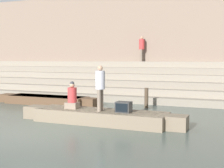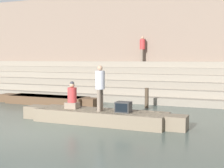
{
  "view_description": "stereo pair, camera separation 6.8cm",
  "coord_description": "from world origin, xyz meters",
  "px_view_note": "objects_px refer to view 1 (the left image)",
  "views": [
    {
      "loc": [
        6.26,
        -8.23,
        2.4
      ],
      "look_at": [
        1.46,
        3.47,
        1.39
      ],
      "focal_mm": 50.0,
      "sensor_mm": 36.0,
      "label": 1
    },
    {
      "loc": [
        6.33,
        -8.2,
        2.4
      ],
      "look_at": [
        1.46,
        3.47,
        1.39
      ],
      "focal_mm": 50.0,
      "sensor_mm": 36.0,
      "label": 2
    }
  ],
  "objects_px": {
    "tv_set": "(124,107)",
    "person_standing": "(100,85)",
    "rowboat_main": "(100,116)",
    "person_on_steps": "(142,47)",
    "moored_boat_shore": "(46,100)",
    "mooring_post": "(146,98)",
    "person_rowing": "(72,98)"
  },
  "relations": [
    {
      "from": "person_on_steps",
      "to": "moored_boat_shore",
      "type": "bearing_deg",
      "value": 172.75
    },
    {
      "from": "person_on_steps",
      "to": "mooring_post",
      "type": "bearing_deg",
      "value": -135.23
    },
    {
      "from": "mooring_post",
      "to": "person_on_steps",
      "type": "height_order",
      "value": "person_on_steps"
    },
    {
      "from": "person_rowing",
      "to": "moored_boat_shore",
      "type": "relative_size",
      "value": 0.18
    },
    {
      "from": "person_standing",
      "to": "moored_boat_shore",
      "type": "relative_size",
      "value": 0.29
    },
    {
      "from": "mooring_post",
      "to": "moored_boat_shore",
      "type": "bearing_deg",
      "value": -171.83
    },
    {
      "from": "person_standing",
      "to": "person_rowing",
      "type": "relative_size",
      "value": 1.59
    },
    {
      "from": "person_rowing",
      "to": "person_on_steps",
      "type": "xyz_separation_m",
      "value": [
        0.03,
        9.08,
        2.28
      ]
    },
    {
      "from": "person_standing",
      "to": "mooring_post",
      "type": "height_order",
      "value": "person_standing"
    },
    {
      "from": "tv_set",
      "to": "moored_boat_shore",
      "type": "bearing_deg",
      "value": 156.61
    },
    {
      "from": "person_standing",
      "to": "mooring_post",
      "type": "distance_m",
      "value": 4.49
    },
    {
      "from": "person_standing",
      "to": "person_on_steps",
      "type": "distance_m",
      "value": 9.47
    },
    {
      "from": "rowboat_main",
      "to": "person_on_steps",
      "type": "xyz_separation_m",
      "value": [
        -1.15,
        9.09,
        2.92
      ]
    },
    {
      "from": "rowboat_main",
      "to": "moored_boat_shore",
      "type": "bearing_deg",
      "value": 145.62
    },
    {
      "from": "person_standing",
      "to": "moored_boat_shore",
      "type": "xyz_separation_m",
      "value": [
        -4.8,
        3.59,
        -1.22
      ]
    },
    {
      "from": "moored_boat_shore",
      "to": "mooring_post",
      "type": "xyz_separation_m",
      "value": [
        5.31,
        0.76,
        0.26
      ]
    },
    {
      "from": "rowboat_main",
      "to": "person_rowing",
      "type": "bearing_deg",
      "value": -178.63
    },
    {
      "from": "rowboat_main",
      "to": "person_rowing",
      "type": "distance_m",
      "value": 1.34
    },
    {
      "from": "tv_set",
      "to": "person_standing",
      "type": "bearing_deg",
      "value": -167.94
    },
    {
      "from": "moored_boat_shore",
      "to": "person_on_steps",
      "type": "xyz_separation_m",
      "value": [
        3.58,
        5.63,
        2.95
      ]
    },
    {
      "from": "person_standing",
      "to": "person_rowing",
      "type": "xyz_separation_m",
      "value": [
        -1.26,
        0.14,
        -0.55
      ]
    },
    {
      "from": "tv_set",
      "to": "mooring_post",
      "type": "bearing_deg",
      "value": 103.58
    },
    {
      "from": "rowboat_main",
      "to": "person_rowing",
      "type": "xyz_separation_m",
      "value": [
        -1.18,
        0.01,
        0.65
      ]
    },
    {
      "from": "moored_boat_shore",
      "to": "tv_set",
      "type": "bearing_deg",
      "value": -29.34
    },
    {
      "from": "mooring_post",
      "to": "rowboat_main",
      "type": "bearing_deg",
      "value": -97.94
    },
    {
      "from": "mooring_post",
      "to": "person_rowing",
      "type": "bearing_deg",
      "value": -112.77
    },
    {
      "from": "person_standing",
      "to": "person_rowing",
      "type": "height_order",
      "value": "person_standing"
    },
    {
      "from": "tv_set",
      "to": "moored_boat_shore",
      "type": "distance_m",
      "value": 6.72
    },
    {
      "from": "mooring_post",
      "to": "person_on_steps",
      "type": "bearing_deg",
      "value": 109.61
    },
    {
      "from": "rowboat_main",
      "to": "person_standing",
      "type": "distance_m",
      "value": 1.2
    },
    {
      "from": "rowboat_main",
      "to": "mooring_post",
      "type": "xyz_separation_m",
      "value": [
        0.59,
        4.22,
        0.23
      ]
    },
    {
      "from": "rowboat_main",
      "to": "tv_set",
      "type": "height_order",
      "value": "tv_set"
    }
  ]
}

